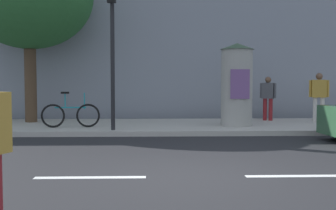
% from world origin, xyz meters
% --- Properties ---
extents(ground_plane, '(80.00, 80.00, 0.00)m').
position_xyz_m(ground_plane, '(0.00, 0.00, 0.00)').
color(ground_plane, '#232326').
extents(sidewalk_curb, '(36.00, 4.00, 0.15)m').
position_xyz_m(sidewalk_curb, '(0.00, 7.00, 0.07)').
color(sidewalk_curb, '#B2ADA3').
rests_on(sidewalk_curb, ground_plane).
extents(lane_markings, '(25.80, 0.16, 0.01)m').
position_xyz_m(lane_markings, '(-0.00, 0.00, 0.00)').
color(lane_markings, silver).
rests_on(lane_markings, ground_plane).
extents(building_backdrop, '(36.00, 5.00, 9.37)m').
position_xyz_m(building_backdrop, '(0.00, 12.00, 4.68)').
color(building_backdrop, gray).
rests_on(building_backdrop, ground_plane).
extents(traffic_light, '(0.24, 0.45, 4.36)m').
position_xyz_m(traffic_light, '(-1.88, 5.24, 3.08)').
color(traffic_light, black).
rests_on(traffic_light, sidewalk_curb).
extents(poster_column, '(1.08, 1.08, 2.61)m').
position_xyz_m(poster_column, '(1.92, 6.41, 1.47)').
color(poster_column, '#9E9B93').
rests_on(poster_column, sidewalk_curb).
extents(pedestrian_tallest, '(0.52, 0.41, 1.57)m').
position_xyz_m(pedestrian_tallest, '(3.39, 8.15, 1.06)').
color(pedestrian_tallest, maroon).
rests_on(pedestrian_tallest, sidewalk_curb).
extents(pedestrian_with_backpack, '(0.64, 0.36, 1.69)m').
position_xyz_m(pedestrian_with_backpack, '(4.96, 7.43, 1.15)').
color(pedestrian_with_backpack, silver).
rests_on(pedestrian_with_backpack, sidewalk_curb).
extents(bicycle_leaning, '(1.77, 0.20, 1.09)m').
position_xyz_m(bicycle_leaning, '(-3.24, 6.06, 0.54)').
color(bicycle_leaning, black).
rests_on(bicycle_leaning, sidewalk_curb).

